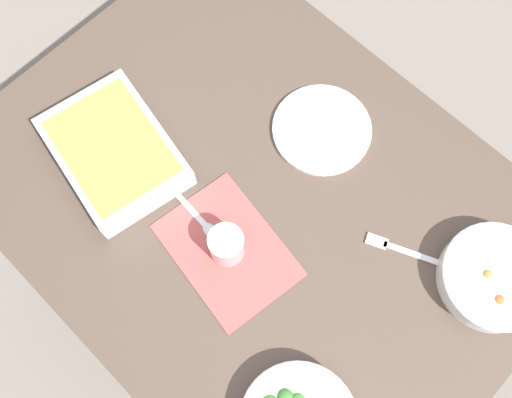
{
  "coord_description": "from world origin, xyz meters",
  "views": [
    {
      "loc": [
        -0.27,
        0.28,
        1.87
      ],
      "look_at": [
        0.0,
        0.0,
        0.74
      ],
      "focal_mm": 39.26,
      "sensor_mm": 36.0,
      "label": 1
    }
  ],
  "objects_px": {
    "stew_bowl": "(494,278)",
    "spoon_spare": "(197,217)",
    "spoon_by_stew": "(481,260)",
    "fork_on_table": "(401,250)",
    "drink_cup": "(227,246)",
    "baking_dish": "(114,151)",
    "side_plate": "(322,129)"
  },
  "relations": [
    {
      "from": "stew_bowl",
      "to": "spoon_spare",
      "type": "relative_size",
      "value": 1.24
    },
    {
      "from": "spoon_by_stew",
      "to": "stew_bowl",
      "type": "bearing_deg",
      "value": 146.37
    },
    {
      "from": "spoon_by_stew",
      "to": "fork_on_table",
      "type": "distance_m",
      "value": 0.16
    },
    {
      "from": "spoon_spare",
      "to": "fork_on_table",
      "type": "distance_m",
      "value": 0.43
    },
    {
      "from": "drink_cup",
      "to": "spoon_by_stew",
      "type": "distance_m",
      "value": 0.52
    },
    {
      "from": "baking_dish",
      "to": "side_plate",
      "type": "distance_m",
      "value": 0.45
    },
    {
      "from": "stew_bowl",
      "to": "drink_cup",
      "type": "distance_m",
      "value": 0.53
    },
    {
      "from": "drink_cup",
      "to": "side_plate",
      "type": "relative_size",
      "value": 0.39
    },
    {
      "from": "spoon_spare",
      "to": "baking_dish",
      "type": "bearing_deg",
      "value": 6.81
    },
    {
      "from": "drink_cup",
      "to": "fork_on_table",
      "type": "distance_m",
      "value": 0.36
    },
    {
      "from": "spoon_spare",
      "to": "fork_on_table",
      "type": "bearing_deg",
      "value": -145.31
    },
    {
      "from": "stew_bowl",
      "to": "drink_cup",
      "type": "bearing_deg",
      "value": 37.44
    },
    {
      "from": "stew_bowl",
      "to": "baking_dish",
      "type": "bearing_deg",
      "value": 24.87
    },
    {
      "from": "side_plate",
      "to": "fork_on_table",
      "type": "height_order",
      "value": "side_plate"
    },
    {
      "from": "stew_bowl",
      "to": "spoon_by_stew",
      "type": "relative_size",
      "value": 1.4
    },
    {
      "from": "side_plate",
      "to": "spoon_by_stew",
      "type": "height_order",
      "value": "side_plate"
    },
    {
      "from": "fork_on_table",
      "to": "spoon_by_stew",
      "type": "bearing_deg",
      "value": -143.18
    },
    {
      "from": "side_plate",
      "to": "drink_cup",
      "type": "bearing_deg",
      "value": 97.43
    },
    {
      "from": "stew_bowl",
      "to": "side_plate",
      "type": "distance_m",
      "value": 0.47
    },
    {
      "from": "stew_bowl",
      "to": "drink_cup",
      "type": "xyz_separation_m",
      "value": [
        0.42,
        0.32,
        0.01
      ]
    },
    {
      "from": "baking_dish",
      "to": "fork_on_table",
      "type": "height_order",
      "value": "baking_dish"
    },
    {
      "from": "side_plate",
      "to": "fork_on_table",
      "type": "bearing_deg",
      "value": 163.49
    },
    {
      "from": "drink_cup",
      "to": "spoon_spare",
      "type": "relative_size",
      "value": 0.48
    },
    {
      "from": "fork_on_table",
      "to": "spoon_spare",
      "type": "bearing_deg",
      "value": 34.69
    },
    {
      "from": "side_plate",
      "to": "spoon_spare",
      "type": "relative_size",
      "value": 1.25
    },
    {
      "from": "spoon_spare",
      "to": "drink_cup",
      "type": "bearing_deg",
      "value": 176.29
    },
    {
      "from": "side_plate",
      "to": "spoon_by_stew",
      "type": "bearing_deg",
      "value": -178.78
    },
    {
      "from": "spoon_by_stew",
      "to": "fork_on_table",
      "type": "bearing_deg",
      "value": 36.82
    },
    {
      "from": "drink_cup",
      "to": "spoon_spare",
      "type": "bearing_deg",
      "value": -3.71
    },
    {
      "from": "baking_dish",
      "to": "fork_on_table",
      "type": "xyz_separation_m",
      "value": [
        -0.58,
        -0.27,
        -0.03
      ]
    },
    {
      "from": "stew_bowl",
      "to": "drink_cup",
      "type": "height_order",
      "value": "drink_cup"
    },
    {
      "from": "side_plate",
      "to": "spoon_by_stew",
      "type": "distance_m",
      "value": 0.43
    }
  ]
}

